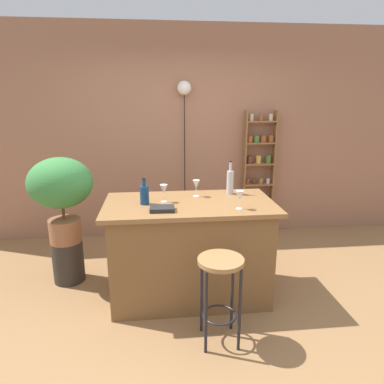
% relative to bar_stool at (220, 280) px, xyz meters
% --- Properties ---
extents(ground, '(12.00, 12.00, 0.00)m').
position_rel_bar_stool_xyz_m(ground, '(-0.17, 0.40, -0.54)').
color(ground, olive).
extents(back_wall, '(6.40, 0.10, 2.80)m').
position_rel_bar_stool_xyz_m(back_wall, '(-0.17, 2.35, 0.86)').
color(back_wall, '#9E6B51').
rests_on(back_wall, ground).
extents(kitchen_counter, '(1.57, 0.83, 0.95)m').
position_rel_bar_stool_xyz_m(kitchen_counter, '(-0.17, 0.70, -0.06)').
color(kitchen_counter, brown).
rests_on(kitchen_counter, ground).
extents(bar_stool, '(0.35, 0.35, 0.72)m').
position_rel_bar_stool_xyz_m(bar_stool, '(0.00, 0.00, 0.00)').
color(bar_stool, black).
rests_on(bar_stool, ground).
extents(spice_shelf, '(0.42, 0.13, 1.72)m').
position_rel_bar_stool_xyz_m(spice_shelf, '(0.94, 2.22, 0.34)').
color(spice_shelf, olive).
rests_on(spice_shelf, ground).
extents(plant_stool, '(0.32, 0.32, 0.45)m').
position_rel_bar_stool_xyz_m(plant_stool, '(-1.41, 1.10, -0.31)').
color(plant_stool, '#2D2823').
rests_on(plant_stool, ground).
extents(potted_plant, '(0.63, 0.57, 0.88)m').
position_rel_bar_stool_xyz_m(potted_plant, '(-1.41, 1.10, 0.48)').
color(potted_plant, '#935B3D').
rests_on(potted_plant, plant_stool).
extents(bottle_soda_blue, '(0.07, 0.07, 0.34)m').
position_rel_bar_stool_xyz_m(bottle_soda_blue, '(0.27, 0.95, 0.54)').
color(bottle_soda_blue, '#B2B2B7').
rests_on(bottle_soda_blue, kitchen_counter).
extents(bottle_sauce_amber, '(0.08, 0.08, 0.24)m').
position_rel_bar_stool_xyz_m(bottle_sauce_amber, '(-0.58, 0.69, 0.51)').
color(bottle_sauce_amber, navy).
rests_on(bottle_sauce_amber, kitchen_counter).
extents(wine_glass_left, '(0.07, 0.07, 0.16)m').
position_rel_bar_stool_xyz_m(wine_glass_left, '(0.24, 0.47, 0.53)').
color(wine_glass_left, silver).
rests_on(wine_glass_left, kitchen_counter).
extents(wine_glass_center, '(0.07, 0.07, 0.16)m').
position_rel_bar_stool_xyz_m(wine_glass_center, '(-0.08, 0.90, 0.53)').
color(wine_glass_center, silver).
rests_on(wine_glass_center, kitchen_counter).
extents(wine_glass_right, '(0.07, 0.07, 0.16)m').
position_rel_bar_stool_xyz_m(wine_glass_right, '(-0.40, 0.75, 0.53)').
color(wine_glass_right, silver).
rests_on(wine_glass_right, kitchen_counter).
extents(cookbook, '(0.22, 0.16, 0.03)m').
position_rel_bar_stool_xyz_m(cookbook, '(-0.42, 0.49, 0.43)').
color(cookbook, black).
rests_on(cookbook, kitchen_counter).
extents(pendant_globe_light, '(0.18, 0.18, 2.09)m').
position_rel_bar_stool_xyz_m(pendant_globe_light, '(-0.08, 2.24, 1.42)').
color(pendant_globe_light, black).
rests_on(pendant_globe_light, ground).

